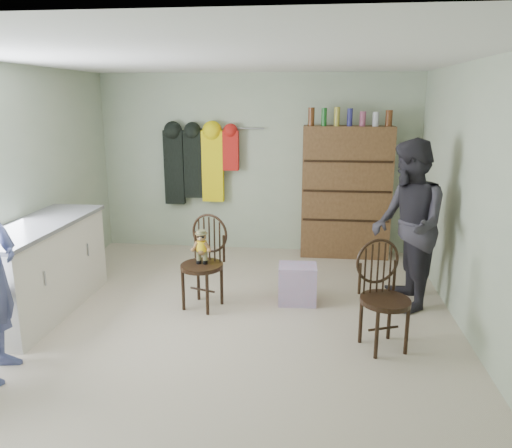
# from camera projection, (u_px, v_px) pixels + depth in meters

# --- Properties ---
(ground_plane) EXTENTS (5.00, 5.00, 0.00)m
(ground_plane) POSITION_uv_depth(u_px,v_px,m) (229.00, 320.00, 4.99)
(ground_plane) COLOR beige
(ground_plane) RESTS_ON ground
(room_walls) EXTENTS (5.00, 5.00, 5.00)m
(room_walls) POSITION_uv_depth(u_px,v_px,m) (236.00, 156.00, 5.12)
(room_walls) COLOR #AFBC9D
(room_walls) RESTS_ON ground
(counter) EXTENTS (0.64, 1.86, 0.94)m
(counter) POSITION_uv_depth(u_px,v_px,m) (40.00, 268.00, 5.10)
(counter) COLOR silver
(counter) RESTS_ON ground
(chair_front) EXTENTS (0.55, 0.55, 0.98)m
(chair_front) POSITION_uv_depth(u_px,v_px,m) (204.00, 256.00, 5.22)
(chair_front) COLOR black
(chair_front) RESTS_ON ground
(chair_far) EXTENTS (0.56, 0.56, 0.97)m
(chair_far) POSITION_uv_depth(u_px,v_px,m) (382.00, 291.00, 4.36)
(chair_far) COLOR black
(chair_far) RESTS_ON ground
(striped_bag) EXTENTS (0.42, 0.33, 0.43)m
(striped_bag) POSITION_uv_depth(u_px,v_px,m) (297.00, 284.00, 5.37)
(striped_bag) COLOR pink
(striped_bag) RESTS_ON ground
(person_right) EXTENTS (0.75, 0.92, 1.77)m
(person_right) POSITION_uv_depth(u_px,v_px,m) (408.00, 225.00, 5.12)
(person_right) COLOR #2D2B33
(person_right) RESTS_ON ground
(dresser) EXTENTS (1.20, 0.39, 2.05)m
(dresser) POSITION_uv_depth(u_px,v_px,m) (346.00, 192.00, 6.84)
(dresser) COLOR brown
(dresser) RESTS_ON ground
(coat_rack) EXTENTS (1.42, 0.12, 1.09)m
(coat_rack) POSITION_uv_depth(u_px,v_px,m) (198.00, 164.00, 7.07)
(coat_rack) COLOR #99999E
(coat_rack) RESTS_ON ground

